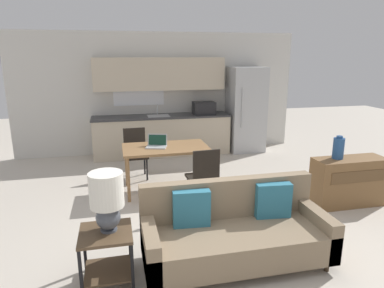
{
  "coord_description": "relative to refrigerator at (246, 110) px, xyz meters",
  "views": [
    {
      "loc": [
        -1.02,
        -3.18,
        2.2
      ],
      "look_at": [
        0.05,
        1.5,
        0.95
      ],
      "focal_mm": 32.0,
      "sensor_mm": 36.0,
      "label": 1
    }
  ],
  "objects": [
    {
      "name": "kitchen_counter",
      "position": [
        -1.94,
        0.09,
        -0.13
      ],
      "size": [
        3.05,
        0.65,
        2.15
      ],
      "color": "beige",
      "rests_on": "ground_plane"
    },
    {
      "name": "ground_plane",
      "position": [
        -1.96,
        -4.23,
        -0.97
      ],
      "size": [
        20.0,
        20.0,
        0.0
      ],
      "primitive_type": "plane",
      "color": "beige"
    },
    {
      "name": "refrigerator",
      "position": [
        0.0,
        0.0,
        0.0
      ],
      "size": [
        0.79,
        0.72,
        1.94
      ],
      "color": "#B7BABC",
      "rests_on": "ground_plane"
    },
    {
      "name": "wall_back",
      "position": [
        -1.97,
        0.4,
        0.38
      ],
      "size": [
        6.4,
        0.07,
        2.7
      ],
      "color": "silver",
      "rests_on": "ground_plane"
    },
    {
      "name": "dining_chair_far_left",
      "position": [
        -2.65,
        -1.3,
        -0.48
      ],
      "size": [
        0.43,
        0.43,
        0.9
      ],
      "rotation": [
        0.0,
        0.0,
        0.04
      ],
      "color": "black",
      "rests_on": "ground_plane"
    },
    {
      "name": "couch",
      "position": [
        -1.79,
        -4.25,
        -0.63
      ],
      "size": [
        1.98,
        0.8,
        0.87
      ],
      "color": "#3D2D1E",
      "rests_on": "ground_plane"
    },
    {
      "name": "side_table",
      "position": [
        -3.13,
        -4.33,
        -0.6
      ],
      "size": [
        0.5,
        0.5,
        0.55
      ],
      "color": "brown",
      "rests_on": "ground_plane"
    },
    {
      "name": "dining_chair_near_right",
      "position": [
        -1.76,
        -2.82,
        -0.48
      ],
      "size": [
        0.45,
        0.45,
        0.9
      ],
      "rotation": [
        0.0,
        0.0,
        3.22
      ],
      "color": "black",
      "rests_on": "ground_plane"
    },
    {
      "name": "laptop",
      "position": [
        -2.34,
        -2.04,
        -0.17
      ],
      "size": [
        0.38,
        0.34,
        0.2
      ],
      "rotation": [
        0.0,
        0.0,
        -0.3
      ],
      "color": "#B7BABC",
      "rests_on": "dining_table"
    },
    {
      "name": "table_lamp",
      "position": [
        -3.1,
        -4.31,
        -0.08
      ],
      "size": [
        0.33,
        0.33,
        0.59
      ],
      "color": "#4C515B",
      "rests_on": "side_table"
    },
    {
      "name": "vase",
      "position": [
        0.18,
        -3.2,
        -0.09
      ],
      "size": [
        0.16,
        0.16,
        0.34
      ],
      "color": "#234C84",
      "rests_on": "credenza"
    },
    {
      "name": "dining_table",
      "position": [
        -2.2,
        -2.08,
        -0.29
      ],
      "size": [
        1.38,
        0.81,
        0.75
      ],
      "color": "olive",
      "rests_on": "ground_plane"
    },
    {
      "name": "credenza",
      "position": [
        0.37,
        -3.24,
        -0.61
      ],
      "size": [
        1.09,
        0.4,
        0.73
      ],
      "color": "brown",
      "rests_on": "ground_plane"
    }
  ]
}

